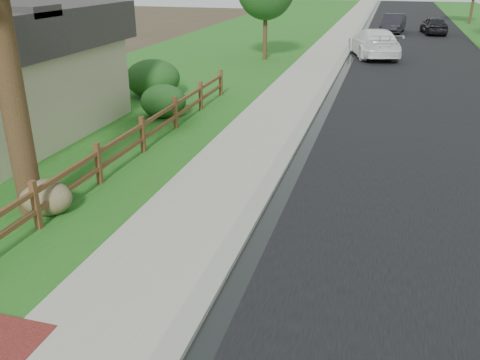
% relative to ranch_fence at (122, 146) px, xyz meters
% --- Properties ---
extents(ground, '(120.00, 120.00, 0.00)m').
position_rel_ranch_fence_xyz_m(ground, '(3.60, -6.40, -0.62)').
color(ground, '#3E3422').
extents(road, '(8.00, 90.00, 0.02)m').
position_rel_ranch_fence_xyz_m(road, '(8.20, 28.60, -0.61)').
color(road, black).
rests_on(road, ground).
extents(curb, '(0.40, 90.00, 0.12)m').
position_rel_ranch_fence_xyz_m(curb, '(4.00, 28.60, -0.56)').
color(curb, gray).
rests_on(curb, ground).
extents(wet_gutter, '(0.50, 90.00, 0.00)m').
position_rel_ranch_fence_xyz_m(wet_gutter, '(4.35, 28.60, -0.60)').
color(wet_gutter, black).
rests_on(wet_gutter, road).
extents(sidewalk, '(2.20, 90.00, 0.10)m').
position_rel_ranch_fence_xyz_m(sidewalk, '(2.70, 28.60, -0.57)').
color(sidewalk, gray).
rests_on(sidewalk, ground).
extents(grass_strip, '(1.60, 90.00, 0.06)m').
position_rel_ranch_fence_xyz_m(grass_strip, '(0.80, 28.60, -0.59)').
color(grass_strip, '#1F5217').
rests_on(grass_strip, ground).
extents(lawn_near, '(9.00, 90.00, 0.04)m').
position_rel_ranch_fence_xyz_m(lawn_near, '(-4.40, 28.60, -0.60)').
color(lawn_near, '#1F5217').
rests_on(lawn_near, ground).
extents(ranch_fence, '(0.12, 16.92, 1.10)m').
position_rel_ranch_fence_xyz_m(ranch_fence, '(0.00, 0.00, 0.00)').
color(ranch_fence, '#54371C').
rests_on(ranch_fence, ground).
extents(white_suv, '(3.57, 5.94, 1.61)m').
position_rel_ranch_fence_xyz_m(white_suv, '(5.60, 20.21, 0.21)').
color(white_suv, white).
rests_on(white_suv, road).
extents(dark_car_mid, '(2.07, 4.11, 1.34)m').
position_rel_ranch_fence_xyz_m(dark_car_mid, '(9.70, 32.52, 0.07)').
color(dark_car_mid, black).
rests_on(dark_car_mid, road).
extents(dark_car_far, '(2.03, 4.52, 1.44)m').
position_rel_ranch_fence_xyz_m(dark_car_far, '(6.62, 32.49, 0.12)').
color(dark_car_far, black).
rests_on(dark_car_far, road).
extents(boulder, '(1.39, 1.20, 0.78)m').
position_rel_ranch_fence_xyz_m(boulder, '(-0.30, -2.89, -0.23)').
color(boulder, brown).
rests_on(boulder, ground).
extents(shrub_c, '(2.08, 2.08, 1.16)m').
position_rel_ranch_fence_xyz_m(shrub_c, '(-0.99, 4.88, -0.04)').
color(shrub_c, '#1A4719').
rests_on(shrub_c, ground).
extents(shrub_d, '(2.67, 2.67, 1.51)m').
position_rel_ranch_fence_xyz_m(shrub_d, '(-2.65, 7.60, 0.14)').
color(shrub_d, '#1A4719').
rests_on(shrub_d, ground).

